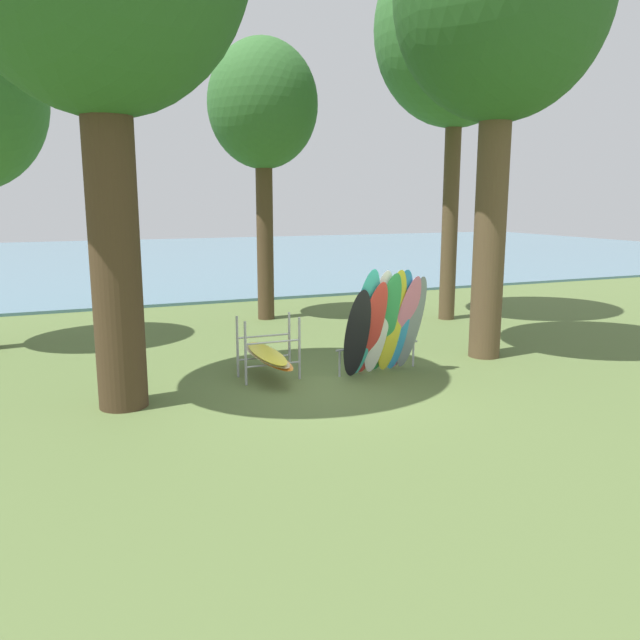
% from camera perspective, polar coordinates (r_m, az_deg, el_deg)
% --- Properties ---
extents(ground_plane, '(80.00, 80.00, 0.00)m').
position_cam_1_polar(ground_plane, '(11.95, 2.02, -6.26)').
color(ground_plane, '#566B38').
extents(lake_water, '(80.00, 36.00, 0.10)m').
position_cam_1_polar(lake_water, '(39.56, -15.38, 5.45)').
color(lake_water, slate).
rests_on(lake_water, ground).
extents(tree_far_left_back, '(3.12, 3.12, 7.97)m').
position_cam_1_polar(tree_far_left_back, '(18.79, -5.21, 18.58)').
color(tree_far_left_back, '#4C3823').
rests_on(tree_far_left_back, ground).
extents(tree_far_right_back, '(4.62, 4.62, 10.83)m').
position_cam_1_polar(tree_far_right_back, '(19.47, 12.36, 24.29)').
color(tree_far_right_back, brown).
rests_on(tree_far_right_back, ground).
extents(leaning_board_pile, '(1.96, 1.01, 2.25)m').
position_cam_1_polar(leaning_board_pile, '(12.67, 5.94, -0.44)').
color(leaning_board_pile, black).
rests_on(leaning_board_pile, ground).
extents(board_storage_rack, '(1.15, 2.13, 1.25)m').
position_cam_1_polar(board_storage_rack, '(12.57, -4.74, -3.20)').
color(board_storage_rack, '#9EA0A5').
rests_on(board_storage_rack, ground).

